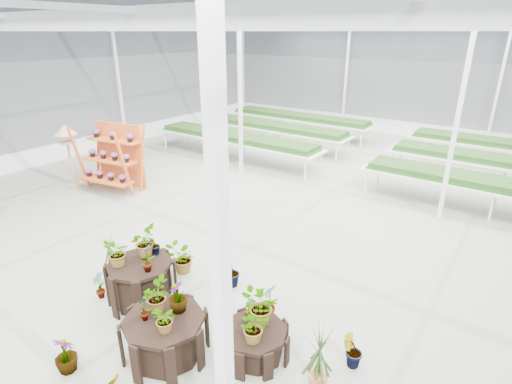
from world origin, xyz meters
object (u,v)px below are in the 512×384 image
Objects in this scene: plinth_tall at (142,282)px; plinth_low at (254,342)px; shelf_rack at (111,158)px; bird_table at (70,156)px; plinth_mid at (165,337)px.

plinth_low is (2.20, 0.10, -0.15)m from plinth_tall.
bird_table is at bearing -163.29° from shelf_rack.
plinth_tall is 0.60× the size of bird_table.
plinth_tall is 6.32m from bird_table.
plinth_low is 0.52× the size of shelf_rack.
bird_table is at bearing 164.32° from plinth_low.
plinth_low is at bearing -32.41° from shelf_rack.
plinth_tall is 1.14× the size of plinth_low.
plinth_tall is at bearing -41.90° from shelf_rack.
shelf_rack is (-4.75, 2.92, 0.55)m from plinth_tall.
plinth_mid is at bearing -17.79° from bird_table.
plinth_tall reaches higher than plinth_low.
shelf_rack reaches higher than bird_table.
shelf_rack reaches higher than plinth_tall.
plinth_low is at bearing 2.60° from plinth_tall.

